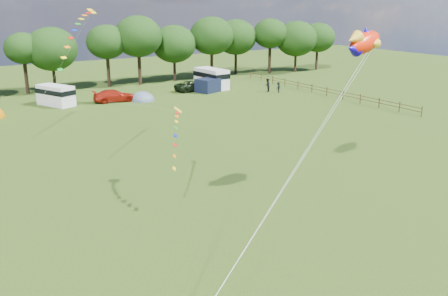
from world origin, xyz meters
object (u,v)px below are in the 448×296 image
campervan_c (56,95)px  fish_kite (363,43)px  walker_b (278,87)px  tent_greyblue (143,100)px  car_d (193,86)px  campervan_d (211,78)px  walker_a (267,85)px  car_c (114,96)px

campervan_c → fish_kite: (11.00, -38.49, 8.42)m
walker_b → tent_greyblue: bearing=-38.1°
fish_kite → campervan_c: bearing=91.6°
car_d → campervan_d: 3.57m
tent_greyblue → fish_kite: bearing=-88.7°
walker_a → tent_greyblue: bearing=-44.3°
car_d → tent_greyblue: bearing=105.4°
car_c → campervan_d: campervan_d is taller
fish_kite → walker_b: fish_kite is taller
car_c → tent_greyblue: size_ratio=1.49×
campervan_d → walker_a: campervan_d is taller
campervan_d → fish_kite: bearing=159.0°
tent_greyblue → campervan_c: bearing=164.5°
fish_kite → walker_a: fish_kite is taller
campervan_d → tent_greyblue: campervan_d is taller
walker_a → walker_b: walker_a is taller
campervan_c → walker_b: campervan_c is taller
car_c → walker_a: (20.79, -4.47, 0.18)m
car_c → walker_a: bearing=-94.4°
campervan_d → walker_a: 8.44m
campervan_c → campervan_d: bearing=-111.8°
tent_greyblue → walker_b: 18.93m
car_c → campervan_d: 15.76m
campervan_c → tent_greyblue: size_ratio=1.61×
car_c → fish_kite: fish_kite is taller
campervan_c → walker_a: size_ratio=2.90×
walker_a → walker_b: (0.87, -1.42, -0.21)m
tent_greyblue → walker_b: walker_b is taller
fish_kite → walker_b: bearing=46.1°
car_c → walker_a: size_ratio=2.70×
car_d → campervan_d: campervan_d is taller
car_c → campervan_c: size_ratio=0.93×
car_c → walker_b: car_c is taller
car_c → car_d: bearing=-74.7°
fish_kite → campervan_d: bearing=59.3°
car_c → campervan_d: bearing=-74.4°
tent_greyblue → walker_a: (17.45, -3.29, 0.92)m
campervan_d → walker_a: size_ratio=3.18×
campervan_d → fish_kite: size_ratio=1.48×
campervan_c → walker_a: (27.64, -6.12, -0.38)m
car_d → fish_kite: (-8.01, -38.46, 9.03)m
campervan_c → walker_a: bearing=-125.6°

